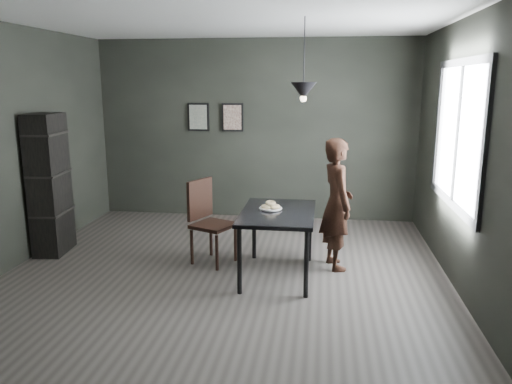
# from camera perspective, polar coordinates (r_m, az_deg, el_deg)

# --- Properties ---
(ground) EXTENTS (5.00, 5.00, 0.00)m
(ground) POSITION_cam_1_polar(r_m,az_deg,el_deg) (5.81, -3.54, -9.20)
(ground) COLOR #322E2B
(ground) RESTS_ON ground
(back_wall) EXTENTS (5.00, 0.10, 2.80)m
(back_wall) POSITION_cam_1_polar(r_m,az_deg,el_deg) (7.90, -0.11, 7.08)
(back_wall) COLOR black
(back_wall) RESTS_ON ground
(ceiling) EXTENTS (5.00, 5.00, 0.02)m
(ceiling) POSITION_cam_1_polar(r_m,az_deg,el_deg) (5.44, -3.95, 19.40)
(ceiling) COLOR silver
(ceiling) RESTS_ON ground
(window_assembly) EXTENTS (0.04, 1.96, 1.56)m
(window_assembly) POSITION_cam_1_polar(r_m,az_deg,el_deg) (5.69, 22.05, 6.10)
(window_assembly) COLOR white
(window_assembly) RESTS_ON ground
(cafe_table) EXTENTS (0.80, 1.20, 0.75)m
(cafe_table) POSITION_cam_1_polar(r_m,az_deg,el_deg) (5.51, 2.51, -3.02)
(cafe_table) COLOR black
(cafe_table) RESTS_ON ground
(white_plate) EXTENTS (0.23, 0.23, 0.01)m
(white_plate) POSITION_cam_1_polar(r_m,az_deg,el_deg) (5.56, 1.68, -1.96)
(white_plate) COLOR white
(white_plate) RESTS_ON cafe_table
(donut_pile) EXTENTS (0.21, 0.16, 0.09)m
(donut_pile) POSITION_cam_1_polar(r_m,az_deg,el_deg) (5.55, 1.68, -1.56)
(donut_pile) COLOR beige
(donut_pile) RESTS_ON white_plate
(woman) EXTENTS (0.52, 0.64, 1.53)m
(woman) POSITION_cam_1_polar(r_m,az_deg,el_deg) (5.83, 9.22, -1.36)
(woman) COLOR black
(woman) RESTS_ON ground
(wood_chair) EXTENTS (0.58, 0.58, 1.01)m
(wood_chair) POSITION_cam_1_polar(r_m,az_deg,el_deg) (6.01, -5.59, -2.72)
(wood_chair) COLOR black
(wood_chair) RESTS_ON ground
(shelf_unit) EXTENTS (0.40, 0.62, 1.77)m
(shelf_unit) POSITION_cam_1_polar(r_m,az_deg,el_deg) (6.77, -22.54, 0.80)
(shelf_unit) COLOR black
(shelf_unit) RESTS_ON ground
(pendant_lamp) EXTENTS (0.28, 0.28, 0.86)m
(pendant_lamp) POSITION_cam_1_polar(r_m,az_deg,el_deg) (5.39, 5.45, 11.45)
(pendant_lamp) COLOR black
(pendant_lamp) RESTS_ON ground
(framed_print_left) EXTENTS (0.34, 0.04, 0.44)m
(framed_print_left) POSITION_cam_1_polar(r_m,az_deg,el_deg) (8.02, -6.60, 8.51)
(framed_print_left) COLOR black
(framed_print_left) RESTS_ON ground
(framed_print_right) EXTENTS (0.34, 0.04, 0.44)m
(framed_print_right) POSITION_cam_1_polar(r_m,az_deg,el_deg) (7.91, -2.69, 8.52)
(framed_print_right) COLOR black
(framed_print_right) RESTS_ON ground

